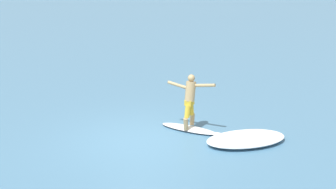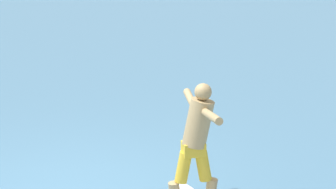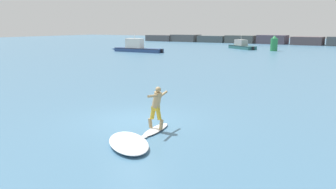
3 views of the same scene
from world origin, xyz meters
name	(u,v)px [view 1 (image 1 of 3)]	position (x,y,z in m)	size (l,w,h in m)	color
ground_plane	(139,140)	(0.00, 0.00, 0.00)	(200.00, 200.00, 0.00)	teal
surfboard	(190,129)	(1.41, -0.74, 0.05)	(0.65, 1.90, 0.23)	white
surfer	(190,97)	(1.44, -0.71, 0.99)	(0.62, 1.46, 1.55)	tan
wave_foam_at_tail	(246,139)	(1.53, -2.45, 0.11)	(2.47, 2.31, 0.22)	white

